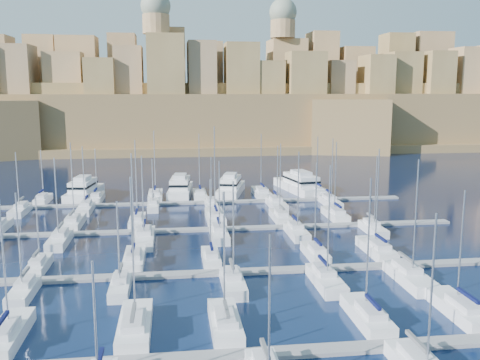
{
  "coord_description": "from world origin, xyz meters",
  "views": [
    {
      "loc": [
        -6.96,
        -78.26,
        23.8
      ],
      "look_at": [
        3.76,
        6.0,
        9.3
      ],
      "focal_mm": 40.0,
      "sensor_mm": 36.0,
      "label": 1
    }
  ],
  "objects": [
    {
      "name": "ground",
      "position": [
        0.0,
        0.0,
        0.0
      ],
      "size": [
        600.0,
        600.0,
        0.0
      ],
      "primitive_type": "plane",
      "color": "black",
      "rests_on": "ground"
    },
    {
      "name": "pontoon_near",
      "position": [
        0.0,
        -34.0,
        0.2
      ],
      "size": [
        84.0,
        2.0,
        0.4
      ],
      "primitive_type": "cube",
      "color": "slate",
      "rests_on": "ground"
    },
    {
      "name": "pontoon_mid_near",
      "position": [
        0.0,
        -12.0,
        0.2
      ],
      "size": [
        84.0,
        2.0,
        0.4
      ],
      "primitive_type": "cube",
      "color": "slate",
      "rests_on": "ground"
    },
    {
      "name": "pontoon_mid_far",
      "position": [
        0.0,
        10.0,
        0.2
      ],
      "size": [
        84.0,
        2.0,
        0.4
      ],
      "primitive_type": "cube",
      "color": "slate",
      "rests_on": "ground"
    },
    {
      "name": "pontoon_far",
      "position": [
        0.0,
        32.0,
        0.2
      ],
      "size": [
        84.0,
        2.0,
        0.4
      ],
      "primitive_type": "cube",
      "color": "slate",
      "rests_on": "ground"
    },
    {
      "name": "sailboat_1",
      "position": [
        -22.94,
        -28.25,
        0.75
      ],
      "size": [
        2.92,
        9.74,
        14.52
      ],
      "color": "white",
      "rests_on": "ground"
    },
    {
      "name": "sailboat_2",
      "position": [
        -10.99,
        -27.93,
        0.77
      ],
      "size": [
        3.12,
        10.4,
        15.87
      ],
      "color": "white",
      "rests_on": "ground"
    },
    {
      "name": "sailboat_3",
      "position": [
        -2.1,
        -28.3,
        0.75
      ],
      "size": [
        2.89,
        9.64,
        14.29
      ],
      "color": "white",
      "rests_on": "ground"
    },
    {
      "name": "sailboat_4",
      "position": [
        12.64,
        -28.41,
        0.76
      ],
      "size": [
        2.83,
        9.42,
        15.34
      ],
      "color": "white",
      "rests_on": "ground"
    },
    {
      "name": "sailboat_5",
      "position": [
        22.96,
        -28.08,
        0.75
      ],
      "size": [
        3.03,
        10.09,
        13.76
      ],
      "color": "white",
      "rests_on": "ground"
    },
    {
      "name": "sailboat_13",
      "position": [
        -24.89,
        -7.41,
        0.69
      ],
      "size": [
        2.21,
        7.37,
        10.13
      ],
      "color": "white",
      "rests_on": "ground"
    },
    {
      "name": "sailboat_14",
      "position": [
        -12.47,
        -6.52,
        0.76
      ],
      "size": [
        2.76,
        9.18,
        15.63
      ],
      "color": "white",
      "rests_on": "ground"
    },
    {
      "name": "sailboat_15",
      "position": [
        -1.97,
        -7.22,
        0.72
      ],
      "size": [
        2.33,
        7.76,
        11.99
      ],
      "color": "white",
      "rests_on": "ground"
    },
    {
      "name": "sailboat_16",
      "position": [
        12.97,
        -6.98,
        0.74
      ],
      "size": [
        2.48,
        8.26,
        13.97
      ],
      "color": "white",
      "rests_on": "ground"
    },
    {
      "name": "sailboat_17",
      "position": [
        22.35,
        -6.2,
        0.76
      ],
      "size": [
        2.95,
        9.84,
        15.66
      ],
      "color": "white",
      "rests_on": "ground"
    },
    {
      "name": "sailboat_19",
      "position": [
        -24.41,
        -16.79,
        0.72
      ],
      "size": [
        2.34,
        7.79,
        12.71
      ],
      "color": "white",
      "rests_on": "ground"
    },
    {
      "name": "sailboat_20",
      "position": [
        -13.43,
        -16.68,
        0.71
      ],
      "size": [
        2.27,
        7.56,
        11.44
      ],
      "color": "white",
      "rests_on": "ground"
    },
    {
      "name": "sailboat_21",
      "position": [
        -0.05,
        -17.21,
        0.74
      ],
      "size": [
        2.59,
        8.65,
        13.55
      ],
      "color": "white",
      "rests_on": "ground"
    },
    {
      "name": "sailboat_22",
      "position": [
        11.36,
        -17.62,
        0.76
      ],
      "size": [
        2.84,
        9.47,
        15.3
      ],
      "color": "white",
      "rests_on": "ground"
    },
    {
      "name": "sailboat_23",
      "position": [
        22.02,
        -18.01,
        0.77
      ],
      "size": [
        3.08,
        10.27,
        15.86
      ],
      "color": "white",
      "rests_on": "ground"
    },
    {
      "name": "sailboat_24",
      "position": [
        -36.42,
        14.74,
        0.72
      ],
      "size": [
        2.3,
        7.68,
        12.04
      ],
      "color": "white",
      "rests_on": "ground"
    },
    {
      "name": "sailboat_25",
      "position": [
        -24.41,
        15.69,
        0.76
      ],
      "size": [
        2.89,
        9.62,
        15.03
      ],
      "color": "white",
      "rests_on": "ground"
    },
    {
      "name": "sailboat_26",
      "position": [
        -13.43,
        15.31,
        0.76
      ],
      "size": [
        2.66,
        8.85,
        15.37
      ],
      "color": "white",
      "rests_on": "ground"
    },
    {
      "name": "sailboat_27",
      "position": [
        0.52,
        16.18,
        0.79
      ],
      "size": [
        3.18,
        10.62,
        17.53
      ],
      "color": "white",
      "rests_on": "ground"
    },
    {
      "name": "sailboat_28",
      "position": [
        12.41,
        15.36,
        0.75
      ],
      "size": [
        2.68,
        8.94,
        14.4
      ],
      "color": "white",
      "rests_on": "ground"
    },
    {
      "name": "sailboat_29",
      "position": [
        22.92,
        15.67,
        0.75
      ],
      "size": [
        2.87,
        9.58,
        14.5
      ],
      "color": "white",
      "rests_on": "ground"
    },
    {
      "name": "sailboat_31",
      "position": [
        -24.62,
        4.6,
        0.74
      ],
      "size": [
        2.71,
        9.04,
        13.93
      ],
      "color": "white",
      "rests_on": "ground"
    },
    {
      "name": "sailboat_32",
      "position": [
        -11.65,
        3.94,
        0.76
      ],
      "size": [
        3.11,
        10.38,
        14.11
      ],
      "color": "white",
      "rests_on": "ground"
    },
    {
      "name": "sailboat_33",
      "position": [
        0.23,
        4.67,
        0.73
      ],
      "size": [
        2.67,
        8.89,
        13.02
      ],
      "color": "white",
      "rests_on": "ground"
    },
    {
      "name": "sailboat_34",
      "position": [
        12.96,
        4.69,
        0.74
      ],
      "size": [
        2.66,
        8.85,
        14.27
      ],
      "color": "white",
      "rests_on": "ground"
    },
    {
      "name": "sailboat_35",
      "position": [
        26.1,
        5.02,
        0.73
      ],
      "size": [
        2.45,
        8.18,
        13.42
      ],
      "color": "white",
      "rests_on": "ground"
    },
    {
      "name": "sailboat_36",
      "position": [
        -34.43,
        36.95,
        0.71
      ],
      "size": [
        2.44,
        8.12,
        11.53
      ],
      "color": "white",
      "rests_on": "ground"
    },
    {
      "name": "sailboat_37",
      "position": [
        -23.34,
        37.16,
        0.72
      ],
      "size": [
        2.56,
        8.53,
        11.6
      ],
      "color": "white",
      "rests_on": "ground"
    },
    {
      "name": "sailboat_38",
      "position": [
        -10.89,
        37.83,
        0.76
      ],
      "size": [
        2.97,
        9.91,
        15.24
      ],
      "color": "white",
      "rests_on": "ground"
    },
    {
      "name": "sailboat_39",
      "position": [
        -1.18,
        37.62,
        0.75
      ],
      "size": [
        2.84,
        9.47,
        14.47
      ],
      "color": "white",
      "rests_on": "ground"
    },
    {
      "name": "sailboat_40",
      "position": [
        12.69,
        38.12,
        0.76
      ],
      "size": [
        3.15,
        10.48,
        14.29
      ],
      "color": "white",
      "rests_on": "ground"
    },
    {
      "name": "sailboat_41",
      "position": [
        25.33,
        37.08,
        0.74
      ],
      "size": [
        2.51,
        8.38,
        13.64
      ],
      "color": "white",
      "rests_on": "ground"
    },
    {
      "name": "sailboat_42",
      "position": [
        -36.35,
        26.82,
        0.72
      ],
      "size": [
        2.58,
        8.59,
        12.35
      ],
      "color": "white",
      "rests_on": "ground"
    },
    {
      "name": "sailboat_43",
      "position": [
        -24.08,
        26.81,
        0.73
      ],
      "size": [
        2.58,
        8.59,
        13.28
      ],
      "color": "white",
      "rests_on": "ground"
    },
    {
      "name": "sailboat_44",
      "position": [
        -11.0,
        27.43,
        0.7
      ],
      "size": [
        2.2,
        7.34,
        10.59
      ],
      "color": "white",
      "rests_on": "ground"
    },
    {
      "name": "sailboat_45",
      "position": [
        0.59,
        27.37,
        0.7
      ],
      "size": [
        2.24,
        7.46,
        10.75
      ],
      "color": "white",
      "rests_on": "ground"
    },
    {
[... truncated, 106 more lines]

